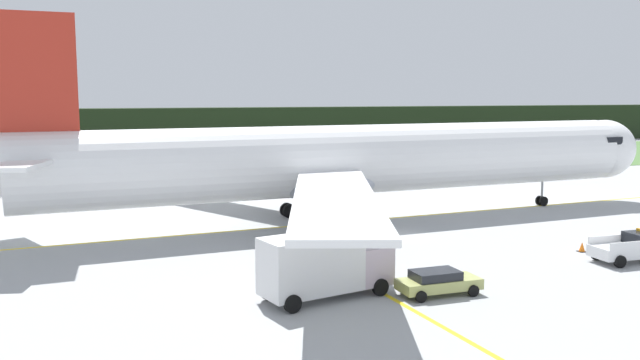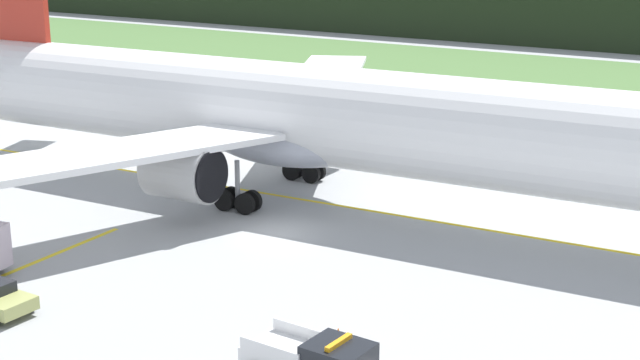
# 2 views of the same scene
# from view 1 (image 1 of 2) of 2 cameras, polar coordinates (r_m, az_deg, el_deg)

# --- Properties ---
(ground) EXTENTS (320.00, 320.00, 0.00)m
(ground) POSITION_cam_1_polar(r_m,az_deg,el_deg) (50.29, 5.85, -4.62)
(ground) COLOR #9EA1A3
(grass_verge) EXTENTS (320.00, 39.10, 0.04)m
(grass_verge) POSITION_cam_1_polar(r_m,az_deg,el_deg) (98.62, -7.15, 1.23)
(grass_verge) COLOR #4B7039
(grass_verge) RESTS_ON ground
(distant_tree_line) EXTENTS (288.00, 5.75, 7.79)m
(distant_tree_line) POSITION_cam_1_polar(r_m,az_deg,el_deg) (127.24, -10.11, 4.28)
(distant_tree_line) COLOR black
(distant_tree_line) RESTS_ON ground
(taxiway_centerline_main) EXTENTS (82.23, 5.26, 0.01)m
(taxiway_centerline_main) POSITION_cam_1_polar(r_m,az_deg,el_deg) (55.30, 2.79, -3.49)
(taxiway_centerline_main) COLOR yellow
(taxiway_centerline_main) RESTS_ON ground
(taxiway_centerline_spur) EXTENTS (2.21, 31.73, 0.01)m
(taxiway_centerline_spur) POSITION_cam_1_polar(r_m,az_deg,el_deg) (30.59, 11.33, -12.63)
(taxiway_centerline_spur) COLOR yellow
(taxiway_centerline_spur) RESTS_ON ground
(airliner) EXTENTS (61.98, 51.60, 15.72)m
(airliner) POSITION_cam_1_polar(r_m,az_deg,el_deg) (54.36, 2.30, 1.61)
(airliner) COLOR white
(airliner) RESTS_ON ground
(ops_pickup_truck) EXTENTS (5.34, 2.42, 1.94)m
(ops_pickup_truck) POSITION_cam_1_polar(r_m,az_deg,el_deg) (46.36, 25.10, -5.16)
(ops_pickup_truck) COLOR white
(ops_pickup_truck) RESTS_ON ground
(catering_truck) EXTENTS (7.28, 3.91, 3.47)m
(catering_truck) POSITION_cam_1_polar(r_m,az_deg,el_deg) (34.41, 0.28, -7.16)
(catering_truck) COLOR #BAA8B7
(catering_truck) RESTS_ON ground
(staff_car) EXTENTS (4.32, 1.98, 1.30)m
(staff_car) POSITION_cam_1_polar(r_m,az_deg,el_deg) (35.80, 9.94, -8.46)
(staff_car) COLOR tan
(staff_car) RESTS_ON ground
(apron_cone) EXTENTS (0.52, 0.52, 0.65)m
(apron_cone) POSITION_cam_1_polar(r_m,az_deg,el_deg) (47.90, 21.28, -5.30)
(apron_cone) COLOR black
(apron_cone) RESTS_ON ground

